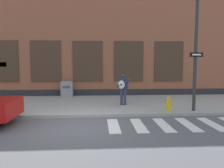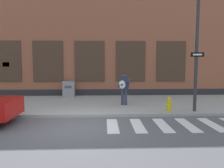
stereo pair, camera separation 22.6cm
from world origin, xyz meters
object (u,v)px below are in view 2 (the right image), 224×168
Objects in this scene: utility_box at (69,89)px; fire_hydrant at (169,105)px; busker at (124,86)px; traffic_light at (209,19)px.

utility_box is 7.15m from fire_hydrant.
busker is at bearing 138.17° from fire_hydrant.
utility_box is (-3.37, 3.11, -0.48)m from busker.
traffic_light reaches higher than utility_box.
busker reaches higher than fire_hydrant.
traffic_light is at bearing -41.92° from fire_hydrant.
fire_hydrant is at bearing -41.83° from busker.
utility_box reaches higher than fire_hydrant.
fire_hydrant is (1.91, -1.71, -0.65)m from busker.
traffic_light is at bearing -42.29° from utility_box.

